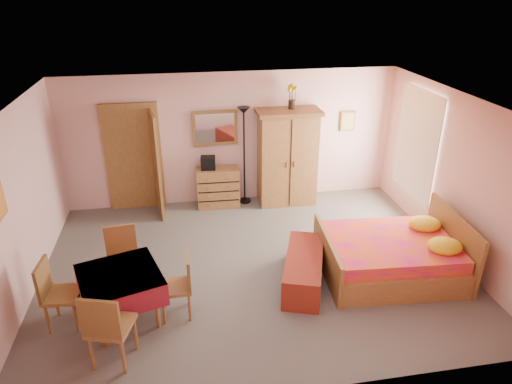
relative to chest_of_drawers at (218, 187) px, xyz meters
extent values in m
plane|color=slate|center=(0.33, -2.25, -0.39)|extent=(6.50, 6.50, 0.00)
plane|color=brown|center=(0.33, -2.25, 2.21)|extent=(6.50, 6.50, 0.00)
cube|color=#DFA6A1|center=(0.33, 0.25, 0.91)|extent=(6.50, 0.10, 2.60)
cube|color=#DFA6A1|center=(0.33, -4.75, 0.91)|extent=(6.50, 0.10, 2.60)
cube|color=#DFA6A1|center=(-2.92, -2.25, 0.91)|extent=(0.10, 5.00, 2.60)
cube|color=#DFA6A1|center=(3.58, -2.25, 0.91)|extent=(0.10, 5.00, 2.60)
cube|color=#9E6B35|center=(-1.57, 0.22, 0.63)|extent=(1.06, 0.12, 2.15)
cube|color=white|center=(3.54, -1.05, 1.06)|extent=(0.08, 1.40, 1.95)
cube|color=#D8BF59|center=(2.68, 0.22, 1.16)|extent=(0.30, 0.04, 0.40)
cube|color=#9E6635|center=(0.00, 0.00, 0.00)|extent=(0.85, 0.44, 0.79)
cube|color=silver|center=(0.00, 0.21, 1.16)|extent=(0.86, 0.07, 0.68)
cube|color=black|center=(-0.18, 0.02, 0.52)|extent=(0.29, 0.22, 0.26)
cube|color=black|center=(0.54, 0.07, 0.59)|extent=(0.28, 0.28, 1.97)
cube|color=#A16936|center=(1.38, -0.08, 0.56)|extent=(1.22, 0.63, 1.92)
cube|color=yellow|center=(1.45, 0.00, 1.75)|extent=(0.19, 0.19, 0.46)
cube|color=#DE1564|center=(2.36, -2.77, 0.08)|extent=(2.16, 1.75, 0.95)
cube|color=maroon|center=(1.00, -2.82, -0.16)|extent=(0.95, 1.51, 0.47)
cube|color=maroon|center=(-1.57, -3.19, -0.03)|extent=(1.24, 1.24, 0.72)
cube|color=#9E6435|center=(-1.62, -3.91, 0.12)|extent=(0.58, 0.58, 1.03)
cube|color=#AD793A|center=(-1.60, -2.54, 0.09)|extent=(0.49, 0.49, 0.97)
cube|color=#A06E36|center=(-2.30, -3.15, 0.09)|extent=(0.47, 0.47, 0.96)
cube|color=#A36637|center=(-0.88, -3.20, 0.06)|extent=(0.42, 0.42, 0.91)
camera|label=1|loc=(-0.66, -8.25, 3.74)|focal=32.00mm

